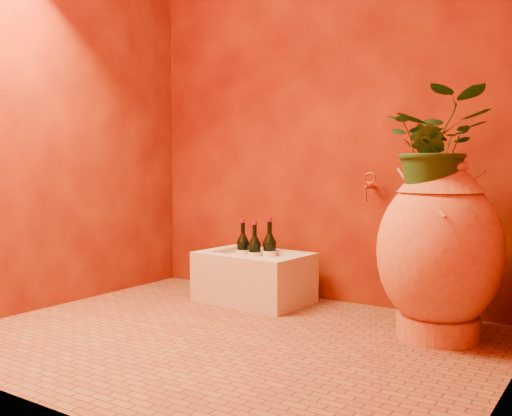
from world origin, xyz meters
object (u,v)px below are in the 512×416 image
Objects in this scene: wine_bottle_a at (255,254)px; wine_bottle_c at (270,253)px; amphora at (439,251)px; wall_tap at (369,185)px; wine_bottle_b at (243,252)px; stone_basin at (254,278)px.

wine_bottle_c reaches higher than wine_bottle_a.
amphora reaches higher than wall_tap.
amphora reaches higher than wine_bottle_b.
wine_bottle_a is 0.83m from wall_tap.
wine_bottle_b is at bearing 170.96° from amphora.
wall_tap reaches higher than wine_bottle_a.
wine_bottle_a reaches higher than stone_basin.
wall_tap is (0.68, 0.17, 0.44)m from wine_bottle_a.
amphora is at bearing -6.35° from stone_basin.
amphora reaches higher than stone_basin.
wall_tap is at bearing 18.36° from stone_basin.
stone_basin is at bearing 173.65° from amphora.
wine_bottle_c is at bearing -168.50° from wall_tap.
wine_bottle_a is at bearing -166.29° from wall_tap.
wine_bottle_a is 1.93× the size of wall_tap.
wine_bottle_c is 0.75m from wall_tap.
stone_basin is 2.05× the size of wine_bottle_b.
amphora is 1.25× the size of stone_basin.
wine_bottle_c is 2.06× the size of wall_tap.
wine_bottle_a is at bearing -13.90° from wine_bottle_b.
amphora is at bearing -11.45° from wine_bottle_c.
stone_basin is 0.90m from wall_tap.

